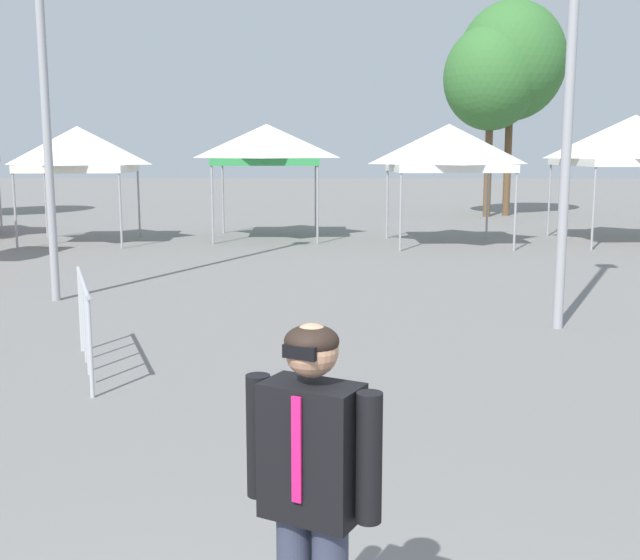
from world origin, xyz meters
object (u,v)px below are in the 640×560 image
object	(u,v)px
light_pole_opposite_side	(573,20)
tree_behind_tents_left	(512,61)
tree_behind_tents_center	(491,78)
canopy_tent_behind_left	(78,149)
crowd_barrier_by_lift	(84,307)
canopy_tent_right_of_center	(267,145)
canopy_tent_left_of_center	(634,140)
canopy_tent_far_right	(449,148)
person_foreground	(312,492)

from	to	relation	value
light_pole_opposite_side	tree_behind_tents_left	xyz separation A→B (m)	(3.34, 19.60, 1.61)
tree_behind_tents_center	canopy_tent_behind_left	bearing A→B (deg)	-144.80
tree_behind_tents_left	crowd_barrier_by_lift	bearing A→B (deg)	-112.97
tree_behind_tents_center	crowd_barrier_by_lift	distance (m)	23.52
canopy_tent_right_of_center	canopy_tent_left_of_center	distance (m)	10.07
canopy_tent_far_right	tree_behind_tents_left	size ratio (longest dim) A/B	0.40
canopy_tent_right_of_center	canopy_tent_left_of_center	size ratio (longest dim) A/B	0.86
light_pole_opposite_side	tree_behind_tents_left	bearing A→B (deg)	80.34
canopy_tent_behind_left	crowd_barrier_by_lift	world-z (taller)	canopy_tent_behind_left
tree_behind_tents_center	canopy_tent_far_right	bearing A→B (deg)	-106.89
canopy_tent_left_of_center	crowd_barrier_by_lift	bearing A→B (deg)	-129.69
canopy_tent_far_right	canopy_tent_left_of_center	world-z (taller)	canopy_tent_left_of_center
tree_behind_tents_left	canopy_tent_left_of_center	bearing A→B (deg)	-80.51
canopy_tent_right_of_center	canopy_tent_far_right	distance (m)	5.15
canopy_tent_right_of_center	light_pole_opposite_side	xyz separation A→B (m)	(5.20, -11.44, 1.55)
person_foreground	tree_behind_tents_left	world-z (taller)	tree_behind_tents_left
tree_behind_tents_left	crowd_barrier_by_lift	distance (m)	24.42
canopy_tent_left_of_center	light_pole_opposite_side	xyz separation A→B (m)	(-4.83, -10.65, 1.44)
canopy_tent_right_of_center	canopy_tent_far_right	size ratio (longest dim) A/B	1.01
light_pole_opposite_side	person_foreground	bearing A→B (deg)	-112.58
canopy_tent_behind_left	canopy_tent_left_of_center	world-z (taller)	canopy_tent_left_of_center
canopy_tent_right_of_center	light_pole_opposite_side	size ratio (longest dim) A/B	0.44
canopy_tent_right_of_center	tree_behind_tents_center	world-z (taller)	tree_behind_tents_center
canopy_tent_behind_left	canopy_tent_left_of_center	bearing A→B (deg)	1.88
tree_behind_tents_center	light_pole_opposite_side	bearing A→B (deg)	-97.45
canopy_tent_behind_left	canopy_tent_left_of_center	distance (m)	15.02
person_foreground	light_pole_opposite_side	world-z (taller)	light_pole_opposite_side
light_pole_opposite_side	crowd_barrier_by_lift	xyz separation A→B (m)	(-5.99, -2.39, -3.46)
canopy_tent_behind_left	canopy_tent_far_right	size ratio (longest dim) A/B	0.98
canopy_tent_far_right	light_pole_opposite_side	bearing A→B (deg)	-88.63
canopy_tent_behind_left	tree_behind_tents_left	world-z (taller)	tree_behind_tents_left
canopy_tent_far_right	canopy_tent_left_of_center	distance (m)	5.11
canopy_tent_behind_left	light_pole_opposite_side	size ratio (longest dim) A/B	0.43
canopy_tent_right_of_center	tree_behind_tents_left	xyz separation A→B (m)	(8.54, 8.17, 3.16)
canopy_tent_behind_left	crowd_barrier_by_lift	xyz separation A→B (m)	(4.19, -12.54, -1.78)
tree_behind_tents_left	tree_behind_tents_center	distance (m)	1.18
canopy_tent_left_of_center	crowd_barrier_by_lift	world-z (taller)	canopy_tent_left_of_center
canopy_tent_right_of_center	person_foreground	xyz separation A→B (m)	(1.99, -19.17, -1.63)
canopy_tent_right_of_center	canopy_tent_left_of_center	world-z (taller)	canopy_tent_left_of_center
tree_behind_tents_left	crowd_barrier_by_lift	size ratio (longest dim) A/B	4.08
canopy_tent_behind_left	canopy_tent_right_of_center	size ratio (longest dim) A/B	0.97
person_foreground	tree_behind_tents_left	distance (m)	28.52
canopy_tent_far_right	tree_behind_tents_left	distance (m)	10.68
canopy_tent_right_of_center	crowd_barrier_by_lift	world-z (taller)	canopy_tent_right_of_center
person_foreground	tree_behind_tents_center	world-z (taller)	tree_behind_tents_center
person_foreground	crowd_barrier_by_lift	bearing A→B (deg)	117.39
canopy_tent_left_of_center	tree_behind_tents_left	size ratio (longest dim) A/B	0.47
canopy_tent_right_of_center	tree_behind_tents_center	bearing A→B (deg)	44.86
tree_behind_tents_center	person_foreground	bearing A→B (deg)	-102.02
canopy_tent_behind_left	canopy_tent_right_of_center	world-z (taller)	canopy_tent_right_of_center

